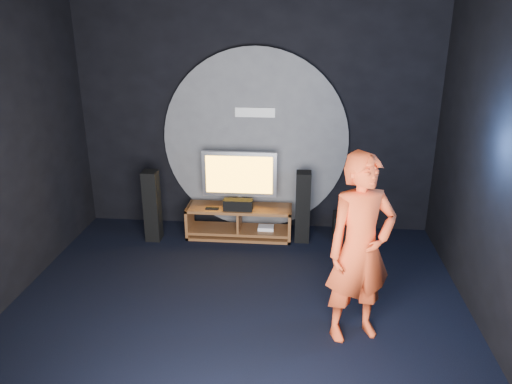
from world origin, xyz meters
TOP-DOWN VIEW (x-y plane):
  - floor at (0.00, 0.00)m, footprint 5.00×5.00m
  - back_wall at (0.00, 2.50)m, footprint 5.00×0.04m
  - front_wall at (0.00, -2.50)m, footprint 5.00×0.04m
  - wall_disc_panel at (0.00, 2.44)m, footprint 2.60×0.11m
  - media_console at (-0.19, 2.05)m, footprint 1.47×0.45m
  - tv at (-0.19, 2.12)m, footprint 1.03×0.22m
  - center_speaker at (-0.19, 1.94)m, footprint 0.40×0.15m
  - remote at (-0.56, 1.93)m, footprint 0.18×0.05m
  - tower_speaker_left at (-1.38, 1.85)m, footprint 0.20×0.22m
  - tower_speaker_right at (0.69, 2.00)m, footprint 0.20×0.22m
  - subwoofer at (1.29, 2.12)m, footprint 0.33×0.33m
  - player at (1.22, -0.11)m, footprint 0.80×0.67m

SIDE VIEW (x-z plane):
  - floor at x=0.00m, z-range 0.00..0.00m
  - subwoofer at x=1.29m, z-range 0.00..0.36m
  - media_console at x=-0.19m, z-range -0.03..0.42m
  - remote at x=-0.56m, z-range 0.45..0.47m
  - tower_speaker_left at x=-1.38m, z-range 0.00..1.00m
  - tower_speaker_right at x=0.69m, z-range 0.00..1.00m
  - center_speaker at x=-0.19m, z-range 0.45..0.60m
  - tv at x=-0.19m, z-range 0.49..1.27m
  - player at x=1.22m, z-range 0.00..1.88m
  - wall_disc_panel at x=0.00m, z-range 0.00..2.60m
  - back_wall at x=0.00m, z-range 0.00..3.50m
  - front_wall at x=0.00m, z-range 0.00..3.50m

